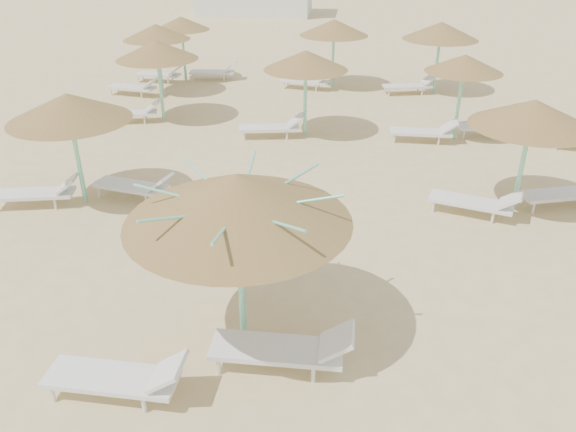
# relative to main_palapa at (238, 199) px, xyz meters

# --- Properties ---
(ground) EXTENTS (120.00, 120.00, 0.00)m
(ground) POSITION_rel_main_palapa_xyz_m (0.10, 0.37, -2.63)
(ground) COLOR #D2BC80
(ground) RESTS_ON ground
(main_palapa) EXTENTS (3.37, 3.37, 3.02)m
(main_palapa) POSITION_rel_main_palapa_xyz_m (0.00, 0.00, 0.00)
(main_palapa) COLOR #7EDCBA
(main_palapa) RESTS_ON ground
(lounger_main_a) EXTENTS (2.09, 0.68, 0.75)m
(lounger_main_a) POSITION_rel_main_palapa_xyz_m (-1.53, -1.40, -2.27)
(lounger_main_a) COLOR silver
(lounger_main_a) RESTS_ON ground
(lounger_main_b) EXTENTS (2.19, 0.67, 0.80)m
(lounger_main_b) POSITION_rel_main_palapa_xyz_m (0.77, -0.53, -2.25)
(lounger_main_b) COLOR silver
(lounger_main_b) RESTS_ON ground
(palapa_field) EXTENTS (20.68, 14.27, 2.72)m
(palapa_field) POSITION_rel_main_palapa_xyz_m (1.34, 10.73, -0.33)
(palapa_field) COLOR #7EDCBA
(palapa_field) RESTS_ON ground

